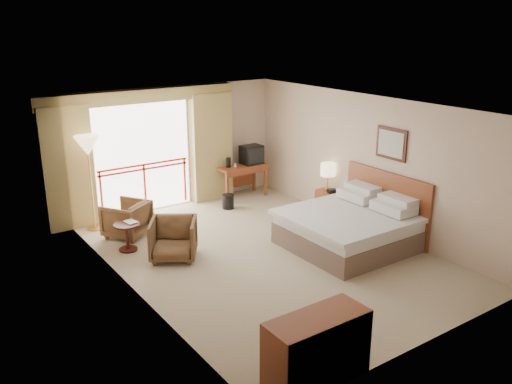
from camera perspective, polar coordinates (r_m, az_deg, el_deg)
floor at (r=9.92m, az=1.00°, el=-6.56°), size 7.00×7.00×0.00m
ceiling at (r=9.15m, az=1.09°, el=9.04°), size 7.00×7.00×0.00m
wall_back at (r=12.36m, az=-8.52°, el=4.77°), size 5.00×0.00×5.00m
wall_front at (r=7.09m, az=17.91°, el=-5.87°), size 5.00×0.00×5.00m
wall_left at (r=8.31m, az=-13.10°, el=-1.95°), size 0.00×7.00×7.00m
wall_right at (r=11.05m, az=11.64°, el=3.04°), size 0.00×7.00×7.00m
balcony_door at (r=12.06m, az=-11.84°, el=3.52°), size 2.40×0.00×2.40m
balcony_railing at (r=12.14m, az=-11.69°, el=1.73°), size 2.09×0.03×1.02m
curtain_left at (r=11.41m, az=-19.21°, el=2.36°), size 1.00×0.26×2.50m
curtain_right at (r=12.64m, az=-4.74°, el=4.73°), size 1.00×0.26×2.50m
valance at (r=11.72m, az=-12.06°, el=9.84°), size 4.40×0.22×0.28m
hvac_vent at (r=12.77m, az=-3.37°, el=9.91°), size 0.50×0.04×0.50m
bed at (r=10.26m, az=9.81°, el=-3.72°), size 2.13×2.06×0.97m
headboard at (r=10.83m, az=13.54°, el=-1.26°), size 0.06×2.10×1.30m
framed_art at (r=10.52m, az=14.05°, el=4.95°), size 0.04×0.72×0.60m
nightstand at (r=11.86m, az=7.62°, el=-1.13°), size 0.40×0.47×0.56m
table_lamp at (r=11.68m, az=7.60°, el=2.31°), size 0.33×0.33×0.57m
phone at (r=11.62m, az=7.99°, el=0.12°), size 0.22×0.19×0.08m
desk at (r=12.94m, az=-1.70°, el=2.15°), size 1.19×0.58×0.78m
tv at (r=12.95m, az=-0.46°, el=3.95°), size 0.49×0.39×0.45m
coffee_maker at (r=12.64m, az=-2.92°, el=3.10°), size 0.13×0.13×0.24m
cup at (r=12.70m, az=-2.22°, el=2.84°), size 0.08×0.08×0.09m
wastebasket at (r=12.21m, az=-2.95°, el=-1.00°), size 0.32×0.32×0.33m
armchair_far at (r=11.02m, az=-13.34°, el=-4.51°), size 1.06×1.06×0.71m
armchair_near at (r=9.88m, az=-8.59°, el=-6.89°), size 1.10×1.11×0.73m
side_table at (r=10.23m, az=-13.42°, el=-4.14°), size 0.48×0.48×0.52m
book at (r=10.17m, az=-13.49°, el=-3.26°), size 0.22×0.27×0.02m
floor_lamp at (r=11.08m, az=-17.31°, el=4.30°), size 0.49×0.49×1.93m
dresser at (r=6.60m, az=6.45°, el=-16.10°), size 1.26×0.54×0.84m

